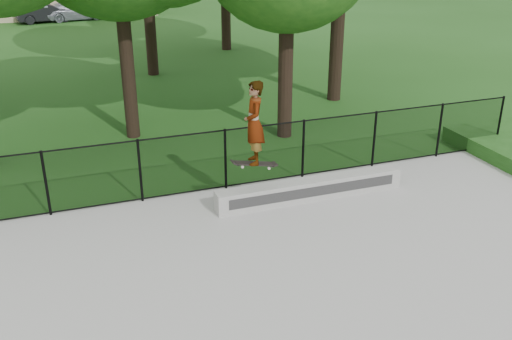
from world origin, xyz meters
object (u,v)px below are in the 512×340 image
Objects in this scene: grind_ledge at (311,189)px; car_b at (46,13)px; skater_airborne at (254,124)px; car_c at (74,11)px.

car_b is at bearing 99.74° from grind_ledge.
car_b is at bearing 97.03° from skater_airborne.
car_b is 1.73× the size of skater_airborne.
car_b is at bearing 91.03° from car_c.
grind_ledge is 1.34× the size of car_b.
car_c reaches higher than grind_ledge.
skater_airborne reaches higher than car_c.
car_c is (1.77, 0.33, -0.03)m from car_b.
grind_ledge is 30.19m from car_c.
car_c is (-3.32, 30.01, 0.29)m from grind_ledge.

